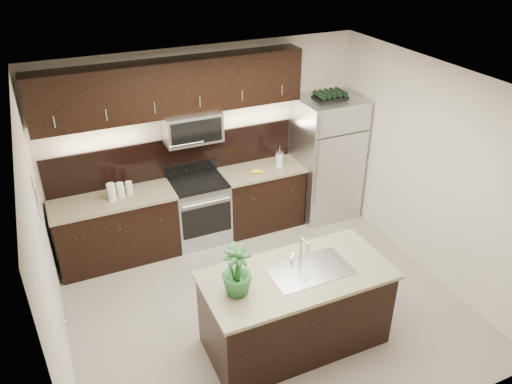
% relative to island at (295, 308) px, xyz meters
% --- Properties ---
extents(ground, '(4.50, 4.50, 0.00)m').
position_rel_island_xyz_m(ground, '(-0.04, 0.65, -0.47)').
color(ground, gray).
rests_on(ground, ground).
extents(room_walls, '(4.52, 4.02, 2.71)m').
position_rel_island_xyz_m(room_walls, '(-0.15, 0.61, 1.22)').
color(room_walls, beige).
rests_on(room_walls, ground).
extents(counter_run, '(3.51, 0.65, 0.94)m').
position_rel_island_xyz_m(counter_run, '(-0.50, 2.34, -0.00)').
color(counter_run, black).
rests_on(counter_run, ground).
extents(upper_fixtures, '(3.49, 0.40, 1.66)m').
position_rel_island_xyz_m(upper_fixtures, '(-0.47, 2.48, 1.67)').
color(upper_fixtures, black).
rests_on(upper_fixtures, counter_run).
extents(island, '(1.96, 0.96, 0.94)m').
position_rel_island_xyz_m(island, '(0.00, 0.00, 0.00)').
color(island, black).
rests_on(island, ground).
extents(sink_faucet, '(0.84, 0.50, 0.28)m').
position_rel_island_xyz_m(sink_faucet, '(0.15, 0.01, 0.48)').
color(sink_faucet, silver).
rests_on(sink_faucet, island).
extents(refrigerator, '(0.90, 0.81, 1.87)m').
position_rel_island_xyz_m(refrigerator, '(1.71, 2.28, 0.46)').
color(refrigerator, '#B2B2B7').
rests_on(refrigerator, ground).
extents(wine_rack, '(0.46, 0.29, 0.11)m').
position_rel_island_xyz_m(wine_rack, '(1.71, 2.28, 1.45)').
color(wine_rack, black).
rests_on(wine_rack, refrigerator).
extents(plant, '(0.38, 0.38, 0.53)m').
position_rel_island_xyz_m(plant, '(-0.67, -0.02, 0.73)').
color(plant, '#235726').
rests_on(plant, island).
extents(canisters, '(0.34, 0.19, 0.24)m').
position_rel_island_xyz_m(canisters, '(-1.36, 2.32, 0.57)').
color(canisters, silver).
rests_on(canisters, counter_run).
extents(french_press, '(0.11, 0.11, 0.32)m').
position_rel_island_xyz_m(french_press, '(0.94, 2.29, 0.59)').
color(french_press, silver).
rests_on(french_press, counter_run).
extents(bananas, '(0.20, 0.18, 0.05)m').
position_rel_island_xyz_m(bananas, '(0.51, 2.26, 0.49)').
color(bananas, yellow).
rests_on(bananas, counter_run).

